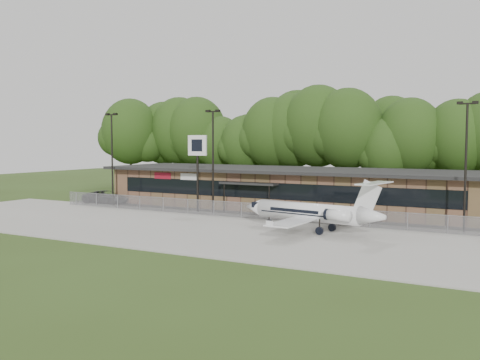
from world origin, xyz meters
The scene contains 12 objects.
ground centered at (0.00, 0.00, 0.00)m, with size 160.00×160.00×0.00m, color #314418.
apron centered at (0.00, 8.00, 0.04)m, with size 64.00×18.00×0.08m, color #9E9B93.
parking_lot centered at (0.00, 19.50, 0.03)m, with size 50.00×9.00×0.06m, color #383835.
terminal centered at (0.00, 23.94, 2.18)m, with size 41.00×11.65×4.30m.
fence centered at (0.00, 15.00, 0.78)m, with size 46.00×0.04×1.52m.
treeline centered at (0.00, 42.00, 7.50)m, with size 72.00×12.00×15.00m, color #1E3A12, non-canonical shape.
light_pole_left centered at (-18.00, 16.50, 5.98)m, with size 1.55×0.30×10.23m.
light_pole_mid centered at (-5.00, 16.50, 5.98)m, with size 1.55×0.30×10.23m.
light_pole_right centered at (18.00, 16.50, 5.98)m, with size 1.55×0.30×10.23m.
business_jet centered at (7.60, 10.92, 1.53)m, with size 12.74×11.42×4.29m.
suv centered at (-20.41, 18.01, 0.75)m, with size 2.48×5.39×1.50m, color #2B2B2D.
pole_sign centered at (-7.02, 16.80, 5.95)m, with size 2.05×0.41×7.77m.
Camera 1 is at (22.48, -28.23, 7.13)m, focal length 40.00 mm.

